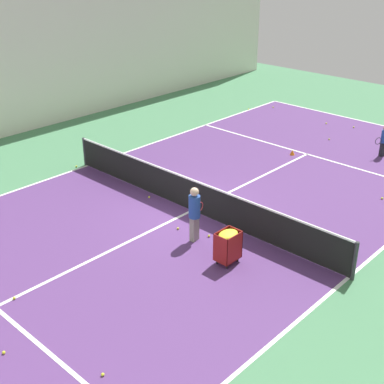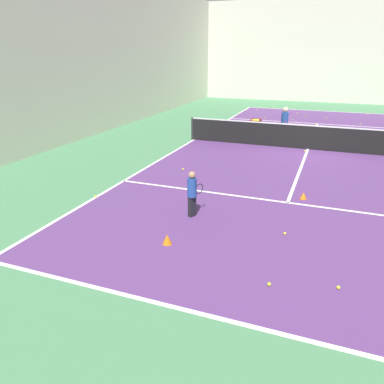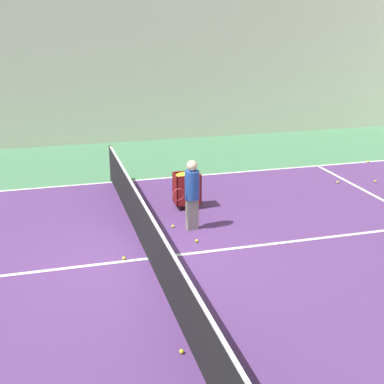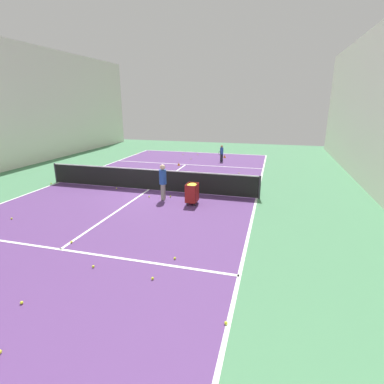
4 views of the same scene
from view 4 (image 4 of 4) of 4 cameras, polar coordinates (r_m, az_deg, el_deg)
name	(u,v)px [view 4 (image 4 of 4)]	position (r m, az deg, el deg)	size (l,w,h in m)	color
ground_plane	(149,190)	(15.19, -8.26, 0.41)	(38.29, 38.29, 0.00)	#477F56
court_playing_area	(149,190)	(15.19, -8.26, 0.42)	(10.66, 24.02, 0.00)	#563370
line_baseline_near	(204,153)	(26.36, 2.22, 7.50)	(10.66, 0.10, 0.00)	white
line_sideline_left	(257,198)	(13.99, 12.20, -1.20)	(0.10, 24.02, 0.00)	white
line_sideline_right	(59,182)	(17.96, -24.07, 1.67)	(0.10, 24.02, 0.00)	white
line_service_near	(186,165)	(21.22, -1.15, 5.26)	(10.66, 0.10, 0.00)	white
line_service_far	(60,249)	(9.91, -23.79, -9.97)	(10.66, 0.10, 0.00)	white
line_centre_service	(149,190)	(15.19, -8.26, 0.43)	(0.10, 13.21, 0.00)	white
tennis_net	(148,179)	(15.05, -8.34, 2.44)	(10.96, 0.10, 1.07)	#2D2D33
player_near_baseline	(222,152)	(22.34, 5.66, 7.56)	(0.33, 0.59, 1.22)	black
coach_at_net	(163,180)	(13.37, -5.57, 2.36)	(0.36, 0.65, 1.61)	gray
ball_cart	(192,190)	(12.76, 0.00, 0.44)	(0.47, 0.63, 0.92)	maroon
training_cone_0	(179,164)	(20.88, -2.52, 5.34)	(0.20, 0.20, 0.21)	orange
training_cone_1	(225,156)	(24.01, 6.24, 6.79)	(0.21, 0.21, 0.23)	orange
tennis_ball_0	(226,323)	(6.49, 6.49, -23.53)	(0.07, 0.07, 0.07)	yellow
tennis_ball_2	(22,303)	(7.87, -29.70, -17.84)	(0.07, 0.07, 0.07)	yellow
tennis_ball_3	(191,159)	(23.20, -0.19, 6.33)	(0.07, 0.07, 0.07)	yellow
tennis_ball_5	(0,352)	(6.81, -32.77, -24.22)	(0.07, 0.07, 0.07)	yellow
tennis_ball_6	(239,173)	(18.71, 8.94, 3.59)	(0.07, 0.07, 0.07)	yellow
tennis_ball_7	(116,188)	(15.64, -14.20, 0.68)	(0.07, 0.07, 0.07)	yellow
tennis_ball_8	(153,278)	(7.77, -7.52, -15.99)	(0.07, 0.07, 0.07)	yellow
tennis_ball_10	(149,197)	(13.97, -8.18, -0.87)	(0.07, 0.07, 0.07)	yellow
tennis_ball_11	(136,153)	(26.13, -10.56, 7.22)	(0.07, 0.07, 0.07)	yellow
tennis_ball_12	(93,266)	(8.60, -18.29, -13.31)	(0.07, 0.07, 0.07)	yellow
tennis_ball_13	(264,164)	(21.95, 13.59, 5.27)	(0.07, 0.07, 0.07)	yellow
tennis_ball_16	(51,183)	(17.79, -25.26, 1.49)	(0.07, 0.07, 0.07)	yellow
tennis_ball_17	(12,219)	(13.14, -31.13, -4.35)	(0.07, 0.07, 0.07)	yellow
tennis_ball_18	(170,196)	(13.89, -4.14, -0.84)	(0.07, 0.07, 0.07)	yellow
tennis_ball_19	(183,154)	(25.26, -1.72, 7.18)	(0.07, 0.07, 0.07)	yellow
tennis_ball_20	(71,242)	(10.19, -21.98, -8.81)	(0.07, 0.07, 0.07)	yellow
tennis_ball_24	(175,258)	(8.58, -3.30, -12.47)	(0.07, 0.07, 0.07)	yellow
tennis_ball_25	(94,184)	(16.83, -18.16, 1.48)	(0.07, 0.07, 0.07)	yellow
tennis_ball_28	(149,152)	(26.82, -8.17, 7.58)	(0.07, 0.07, 0.07)	yellow
tennis_ball_29	(198,154)	(25.27, 1.10, 7.19)	(0.07, 0.07, 0.07)	yellow
tennis_ball_30	(154,187)	(15.56, -7.28, 0.99)	(0.07, 0.07, 0.07)	yellow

